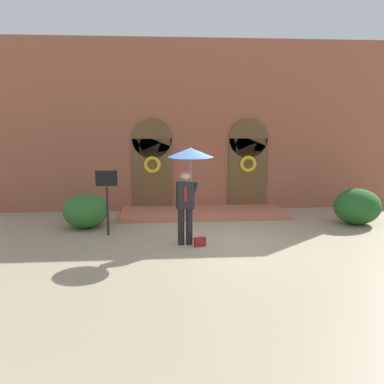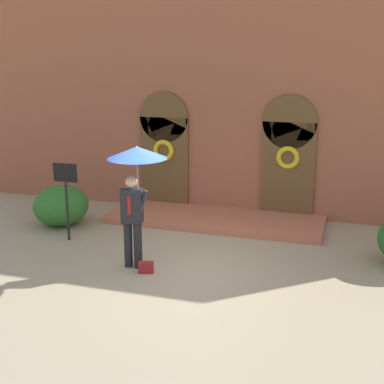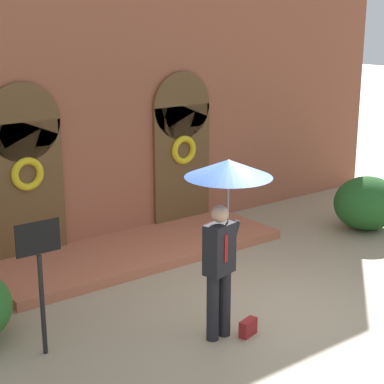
# 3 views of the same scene
# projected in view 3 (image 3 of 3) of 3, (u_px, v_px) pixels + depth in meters

# --- Properties ---
(ground_plane) EXTENTS (80.00, 80.00, 0.00)m
(ground_plane) POSITION_uv_depth(u_px,v_px,m) (257.00, 318.00, 8.93)
(ground_plane) COLOR tan
(building_facade) EXTENTS (14.00, 2.30, 5.60)m
(building_facade) POSITION_uv_depth(u_px,v_px,m) (101.00, 96.00, 11.39)
(building_facade) COLOR #9E563D
(building_facade) RESTS_ON ground
(person_with_umbrella) EXTENTS (1.10, 1.10, 2.36)m
(person_with_umbrella) POSITION_uv_depth(u_px,v_px,m) (226.00, 195.00, 7.94)
(person_with_umbrella) COLOR black
(person_with_umbrella) RESTS_ON ground
(handbag) EXTENTS (0.30, 0.19, 0.22)m
(handbag) POSITION_uv_depth(u_px,v_px,m) (248.00, 328.00, 8.41)
(handbag) COLOR maroon
(handbag) RESTS_ON ground
(sign_post) EXTENTS (0.56, 0.06, 1.72)m
(sign_post) POSITION_uv_depth(u_px,v_px,m) (40.00, 266.00, 7.69)
(sign_post) COLOR black
(sign_post) RESTS_ON ground
(shrub_right) EXTENTS (1.35, 1.23, 1.04)m
(shrub_right) POSITION_uv_depth(u_px,v_px,m) (367.00, 203.00, 12.53)
(shrub_right) COLOR #235B23
(shrub_right) RESTS_ON ground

